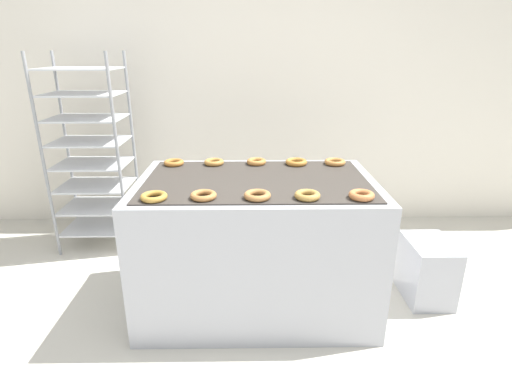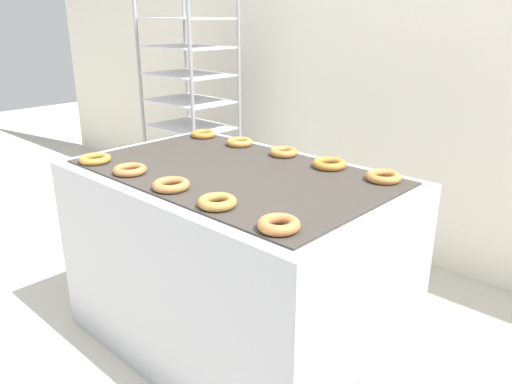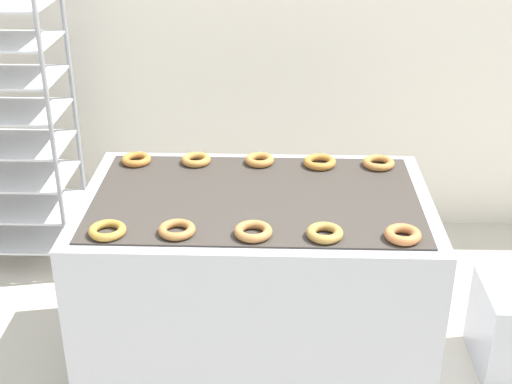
{
  "view_description": "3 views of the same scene",
  "coord_description": "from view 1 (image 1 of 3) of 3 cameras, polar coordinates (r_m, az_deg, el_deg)",
  "views": [
    {
      "loc": [
        -0.04,
        -1.58,
        1.61
      ],
      "look_at": [
        0.0,
        0.86,
        0.73
      ],
      "focal_mm": 28.0,
      "sensor_mm": 36.0,
      "label": 1
    },
    {
      "loc": [
        1.47,
        -0.71,
        1.5
      ],
      "look_at": [
        0.0,
        0.86,
        0.73
      ],
      "focal_mm": 35.0,
      "sensor_mm": 36.0,
      "label": 2
    },
    {
      "loc": [
        0.08,
        -1.91,
        2.17
      ],
      "look_at": [
        0.0,
        0.71,
        0.88
      ],
      "focal_mm": 50.0,
      "sensor_mm": 36.0,
      "label": 3
    }
  ],
  "objects": [
    {
      "name": "ground_plane",
      "position": [
        2.26,
        0.35,
        -25.59
      ],
      "size": [
        14.0,
        14.0,
        0.0
      ],
      "primitive_type": "plane",
      "color": "beige"
    },
    {
      "name": "wall_back",
      "position": [
        3.71,
        -0.3,
        16.64
      ],
      "size": [
        8.0,
        0.05,
        2.8
      ],
      "color": "silver",
      "rests_on": "ground_plane"
    },
    {
      "name": "fryer_machine",
      "position": [
        2.58,
        0.06,
        -7.34
      ],
      "size": [
        1.45,
        0.92,
        0.86
      ],
      "color": "#A8AAB2",
      "rests_on": "ground_plane"
    },
    {
      "name": "baking_rack_cart",
      "position": [
        3.51,
        -22.47,
        5.19
      ],
      "size": [
        0.6,
        0.45,
        1.59
      ],
      "color": "gray",
      "rests_on": "ground_plane"
    },
    {
      "name": "glaze_bin",
      "position": [
        2.96,
        23.19,
        -10.2
      ],
      "size": [
        0.28,
        0.4,
        0.41
      ],
      "color": "#A8AAB2",
      "rests_on": "ground_plane"
    },
    {
      "name": "donut_near_leftmost",
      "position": [
        2.15,
        -14.38,
        -0.65
      ],
      "size": [
        0.14,
        0.14,
        0.03
      ],
      "primitive_type": "torus",
      "color": "#AE8033",
      "rests_on": "fryer_machine"
    },
    {
      "name": "donut_near_left",
      "position": [
        2.12,
        -7.52,
        -0.49
      ],
      "size": [
        0.14,
        0.14,
        0.03
      ],
      "primitive_type": "torus",
      "color": "#AB713B",
      "rests_on": "fryer_machine"
    },
    {
      "name": "donut_near_center",
      "position": [
        2.1,
        0.26,
        -0.48
      ],
      "size": [
        0.14,
        0.14,
        0.03
      ],
      "primitive_type": "torus",
      "color": "#AA733E",
      "rests_on": "fryer_machine"
    },
    {
      "name": "donut_near_right",
      "position": [
        2.12,
        7.35,
        -0.47
      ],
      "size": [
        0.14,
        0.14,
        0.03
      ],
      "primitive_type": "torus",
      "color": "#A9803C",
      "rests_on": "fryer_machine"
    },
    {
      "name": "donut_near_rightmost",
      "position": [
        2.17,
        14.84,
        -0.44
      ],
      "size": [
        0.14,
        0.14,
        0.04
      ],
      "primitive_type": "torus",
      "color": "#BB713E",
      "rests_on": "fryer_machine"
    },
    {
      "name": "donut_far_leftmost",
      "position": [
        2.77,
        -11.65,
        4.15
      ],
      "size": [
        0.13,
        0.13,
        0.03
      ],
      "primitive_type": "torus",
      "color": "#B5702E",
      "rests_on": "fryer_machine"
    },
    {
      "name": "donut_far_left",
      "position": [
        2.74,
        -6.01,
        4.27
      ],
      "size": [
        0.13,
        0.13,
        0.03
      ],
      "primitive_type": "torus",
      "color": "#B47C39",
      "rests_on": "fryer_machine"
    },
    {
      "name": "donut_far_center",
      "position": [
        2.73,
        0.06,
        4.36
      ],
      "size": [
        0.13,
        0.13,
        0.03
      ],
      "primitive_type": "torus",
      "color": "#BA7838",
      "rests_on": "fryer_machine"
    },
    {
      "name": "donut_far_right",
      "position": [
        2.73,
        5.77,
        4.28
      ],
      "size": [
        0.15,
        0.15,
        0.03
      ],
      "primitive_type": "torus",
      "color": "#B4752E",
      "rests_on": "fryer_machine"
    },
    {
      "name": "donut_far_rightmost",
      "position": [
        2.78,
        11.21,
        4.23
      ],
      "size": [
        0.14,
        0.14,
        0.03
      ],
      "primitive_type": "torus",
      "color": "#B8793A",
      "rests_on": "fryer_machine"
    }
  ]
}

